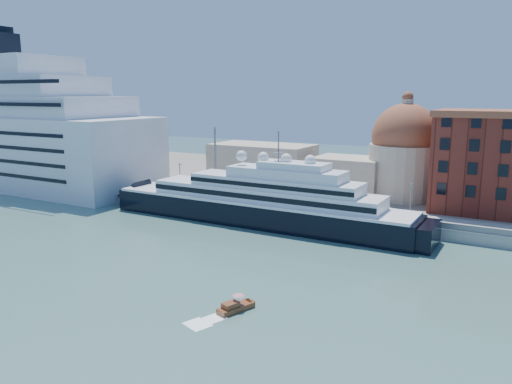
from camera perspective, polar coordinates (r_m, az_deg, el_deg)
The scene contains 9 objects.
ground at distance 93.65m, azimuth -5.80°, elevation -6.82°, with size 400.00×400.00×0.00m, color #335955.
quay at distance 121.57m, azimuth 3.49°, elevation -1.96°, with size 180.00×10.00×2.50m, color gray.
land at distance 158.74m, azimuth 10.03°, elevation 0.90°, with size 260.00×72.00×2.00m, color slate.
quay_fence at distance 117.23m, azimuth 2.53°, elevation -1.52°, with size 180.00×0.10×1.20m, color slate.
superyacht at distance 113.55m, azimuth -0.99°, elevation -1.34°, with size 82.00×11.37×24.51m.
service_barge at distance 132.47m, azimuth -12.74°, elevation -1.30°, with size 13.84×7.69×2.96m.
water_taxi at distance 69.01m, azimuth -2.40°, elevation -12.97°, with size 3.48×5.67×2.56m.
church at distance 139.02m, azimuth 10.24°, elevation 3.59°, with size 66.00×18.00×25.50m.
lamp_posts at distance 124.46m, azimuth -2.06°, elevation 2.39°, with size 120.80×2.40×18.00m.
Camera 1 is at (51.93, -72.41, 28.82)m, focal length 35.00 mm.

